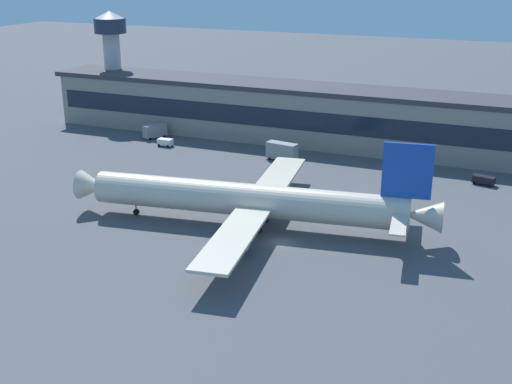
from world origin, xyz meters
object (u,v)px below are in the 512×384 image
Objects in this scene: airliner at (252,200)px; stair_truck at (155,130)px; follow_me_car at (483,180)px; baggage_tug at (165,142)px; catering_truck at (282,151)px; control_tower at (112,52)px.

stair_truck is at bearing 135.99° from airliner.
follow_me_car is 1.30× the size of baggage_tug.
catering_truck is at bearing -179.85° from follow_me_car.
catering_truck reaches higher than stair_truck.
follow_me_car is (44.25, 0.11, -1.20)m from catering_truck.
catering_truck is 31.06m from baggage_tug.
baggage_tug is (-40.36, 39.33, -3.78)m from airliner.
control_tower reaches higher than catering_truck.
airliner reaches higher than baggage_tug.
follow_me_car is at bearing 0.02° from baggage_tug.
airliner is 52.76m from follow_me_car.
airliner is at bearing -131.60° from follow_me_car.
catering_truck is at bearing -0.15° from baggage_tug.
baggage_tug is at bearing 179.85° from catering_truck.
follow_me_car is at bearing -11.10° from control_tower.
control_tower is 4.03× the size of catering_truck.
control_tower is at bearing 168.90° from follow_me_car.
airliner is 13.71× the size of follow_me_car.
airliner is 56.48m from baggage_tug.
follow_me_car is (103.55, -20.32, -17.90)m from control_tower.
control_tower is at bearing 144.23° from baggage_tug.
catering_truck reaches higher than follow_me_car.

